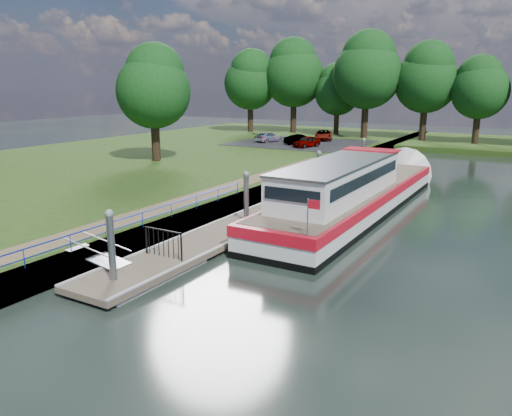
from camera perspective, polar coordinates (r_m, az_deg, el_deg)
The scene contains 17 objects.
ground at distance 18.96m, azimuth -14.77°, elevation -8.51°, with size 160.00×160.00×0.00m, color black.
riverbank at distance 41.54m, azimuth -17.91°, elevation 3.97°, with size 32.00×90.00×0.78m, color #223C11.
bank_edge at distance 31.88m, azimuth 1.07°, elevation 1.79°, with size 1.10×90.00×0.78m, color #473D2D.
footpath at distance 27.18m, azimuth -9.61°, elevation 0.36°, with size 1.60×40.00×0.05m, color brown.
carpark at distance 55.85m, azimuth 5.10°, elevation 7.42°, with size 14.00×12.00×0.06m, color black.
blue_fence at distance 22.41m, azimuth -14.58°, elevation -1.47°, with size 0.04×18.04×0.72m.
pontoon at distance 29.03m, azimuth 3.53°, elevation 0.15°, with size 2.50×30.00×0.56m.
mooring_piles at distance 28.79m, azimuth 3.56°, elevation 2.26°, with size 0.30×27.30×3.55m.
gangway at distance 20.34m, azimuth -17.60°, elevation -5.27°, with size 2.58×1.00×0.92m.
gate_panel at distance 20.08m, azimuth -10.55°, elevation -3.52°, with size 1.85×0.05×1.15m.
barge at distance 29.07m, azimuth 11.47°, elevation 1.74°, with size 4.36×21.15×4.78m.
horizon_trees at distance 62.53m, azimuth 17.68°, elevation 14.09°, with size 54.38×10.03×12.87m.
bank_tree_a at distance 43.17m, azimuth -11.60°, elevation 13.57°, with size 6.12×6.12×9.72m.
car_a at distance 51.83m, azimuth 5.80°, elevation 7.56°, with size 1.33×3.30×1.13m, color #999999.
car_b at distance 53.22m, azimuth 5.06°, elevation 7.73°, with size 1.18×3.38×1.12m, color #999999.
car_c at distance 56.60m, azimuth 1.45°, elevation 8.13°, with size 1.49×3.67×1.07m, color #999999.
car_d at distance 58.81m, azimuth 7.70°, elevation 8.26°, with size 1.88×4.09×1.14m, color #999999.
Camera 1 is at (12.68, -12.19, 7.09)m, focal length 35.00 mm.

